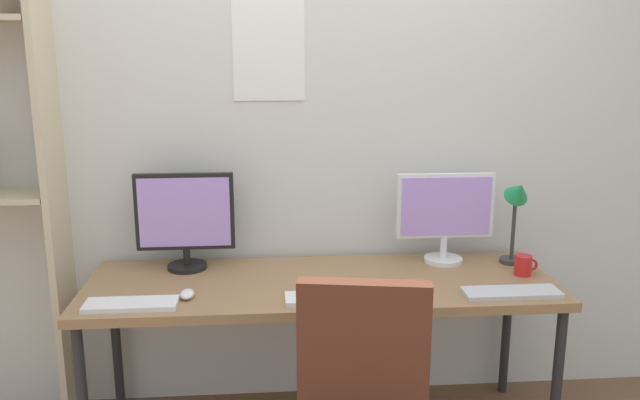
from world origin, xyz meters
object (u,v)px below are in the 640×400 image
desk (321,292)px  mouse_right_side (387,291)px  monitor_right (445,213)px  keyboard_center (326,298)px  keyboard_right (511,293)px  desk_lamp (517,205)px  keyboard_left (131,304)px  mouse_left_side (187,294)px  monitor_left (185,218)px  coffee_mug (524,265)px

desk → mouse_right_side: size_ratio=21.18×
monitor_right → keyboard_center: (-0.60, -0.44, -0.23)m
keyboard_center → keyboard_right: 0.77m
monitor_right → desk_lamp: bearing=-11.7°
keyboard_center → mouse_right_side: mouse_right_side is taller
keyboard_left → keyboard_right: size_ratio=0.91×
monitor_right → desk: bearing=-160.5°
desk_lamp → mouse_right_side: bearing=-153.0°
desk → keyboard_center: size_ratio=6.26×
desk → mouse_left_side: 0.58m
desk_lamp → mouse_left_side: size_ratio=4.43×
keyboard_center → keyboard_right: same height
desk_lamp → keyboard_right: 0.49m
desk → mouse_left_side: size_ratio=21.18×
keyboard_left → mouse_left_side: size_ratio=3.76×
keyboard_center → mouse_left_side: (-0.56, 0.08, 0.01)m
mouse_left_side → mouse_right_side: size_ratio=1.00×
desk → keyboard_left: 0.80m
monitor_left → desk: bearing=-19.5°
keyboard_left → mouse_left_side: 0.22m
monitor_left → keyboard_left: bearing=-110.7°
desk_lamp → mouse_left_side: (-1.47, -0.30, -0.27)m
monitor_right → keyboard_left: monitor_right is taller
monitor_left → coffee_mug: bearing=-8.0°
monitor_right → coffee_mug: 0.42m
mouse_right_side → keyboard_right: bearing=-4.4°
keyboard_center → keyboard_right: (0.77, 0.00, 0.00)m
monitor_left → keyboard_right: size_ratio=1.12×
monitor_left → mouse_right_side: 0.97m
keyboard_right → mouse_right_side: size_ratio=4.14×
mouse_left_side → keyboard_right: bearing=-3.3°
keyboard_left → mouse_right_side: bearing=2.2°
desk → keyboard_left: keyboard_left is taller
monitor_left → monitor_right: size_ratio=0.97×
monitor_left → keyboard_center: monitor_left is taller
monitor_right → keyboard_left: (-1.37, -0.44, -0.23)m
desk_lamp → coffee_mug: (-0.01, -0.15, -0.24)m
monitor_left → keyboard_left: size_ratio=1.23×
monitor_right → mouse_right_side: 0.58m
monitor_right → coffee_mug: bearing=-34.4°
coffee_mug → mouse_left_side: bearing=-174.0°
coffee_mug → keyboard_right: bearing=-121.5°
desk_lamp → keyboard_center: (-0.92, -0.38, -0.27)m
monitor_left → keyboard_right: (1.37, -0.44, -0.23)m
desk → coffee_mug: 0.91m
mouse_left_side → mouse_right_side: same height
mouse_right_side → coffee_mug: bearing=16.4°
desk → desk_lamp: 0.99m
mouse_left_side → monitor_left: bearing=96.6°
monitor_left → mouse_left_side: size_ratio=4.63×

